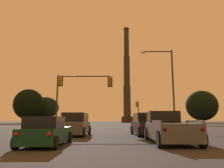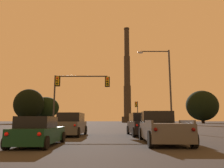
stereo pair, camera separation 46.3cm
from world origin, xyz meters
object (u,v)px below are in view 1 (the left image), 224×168
traffic_light_overhead_left (76,88)px  traffic_light_far_right (138,110)px  street_lamp (168,81)px  hatchback_left_lane_second (46,132)px  pickup_truck_right_lane_second (168,128)px  smokestack (127,84)px  suv_right_lane_front (146,125)px  suv_left_lane_front (75,125)px

traffic_light_overhead_left → traffic_light_far_right: traffic_light_overhead_left is taller
traffic_light_overhead_left → street_lamp: street_lamp is taller
hatchback_left_lane_second → traffic_light_overhead_left: size_ratio=0.62×
pickup_truck_right_lane_second → traffic_light_far_right: 37.16m
traffic_light_far_right → smokestack: size_ratio=0.10×
traffic_light_overhead_left → street_lamp: size_ratio=0.71×
traffic_light_far_right → pickup_truck_right_lane_second: bearing=-94.4°
hatchback_left_lane_second → traffic_light_overhead_left: traffic_light_overhead_left is taller
suv_right_lane_front → hatchback_left_lane_second: suv_right_lane_front is taller
pickup_truck_right_lane_second → suv_left_lane_front: bearing=139.8°
suv_right_lane_front → street_lamp: street_lamp is taller
suv_left_lane_front → traffic_light_overhead_left: size_ratio=0.74×
suv_right_lane_front → traffic_light_far_right: 31.31m
traffic_light_overhead_left → smokestack: size_ratio=0.13×
suv_left_lane_front → suv_right_lane_front: same height
suv_left_lane_front → hatchback_left_lane_second: (-0.30, -7.17, -0.23)m
pickup_truck_right_lane_second → smokestack: size_ratio=0.10×
pickup_truck_right_lane_second → traffic_light_far_right: traffic_light_far_right is taller
traffic_light_overhead_left → traffic_light_far_right: 26.46m
pickup_truck_right_lane_second → traffic_light_overhead_left: (-7.43, 12.59, 4.21)m
traffic_light_far_right → street_lamp: 25.29m
hatchback_left_lane_second → street_lamp: (9.76, 13.32, 5.07)m
pickup_truck_right_lane_second → suv_left_lane_front: (-6.22, 5.59, 0.09)m
suv_left_lane_front → traffic_light_far_right: traffic_light_far_right is taller
pickup_truck_right_lane_second → smokestack: (5.50, 104.78, 20.02)m
traffic_light_far_right → smokestack: 70.03m
traffic_light_overhead_left → pickup_truck_right_lane_second: bearing=-59.5°
pickup_truck_right_lane_second → smokestack: bearing=88.8°
smokestack → hatchback_left_lane_second: bearing=-96.4°
suv_left_lane_front → smokestack: 101.85m
suv_right_lane_front → smokestack: (5.82, 98.87, 19.93)m
suv_left_lane_front → smokestack: bearing=84.5°
traffic_light_far_right → smokestack: bearing=87.8°
traffic_light_overhead_left → hatchback_left_lane_second: bearing=-86.3°
hatchback_left_lane_second → suv_left_lane_front: bearing=87.9°
street_lamp → traffic_light_overhead_left: bearing=175.5°
suv_left_lane_front → suv_right_lane_front: size_ratio=0.99×
suv_left_lane_front → traffic_light_overhead_left: traffic_light_overhead_left is taller
hatchback_left_lane_second → street_lamp: 17.28m
pickup_truck_right_lane_second → traffic_light_overhead_left: bearing=122.3°
suv_right_lane_front → hatchback_left_lane_second: size_ratio=1.21×
suv_left_lane_front → hatchback_left_lane_second: bearing=-91.1°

